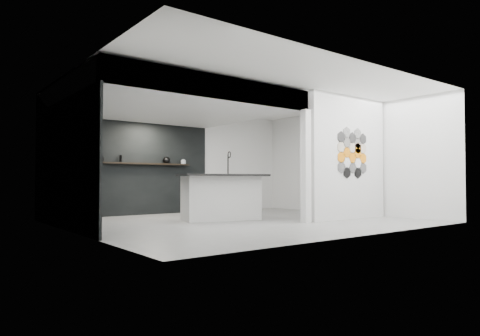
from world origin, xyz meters
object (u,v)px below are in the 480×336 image
at_px(glass_bowl, 183,162).
at_px(wall_basin, 79,182).
at_px(glass_vase, 183,162).
at_px(utensil_cup, 102,159).
at_px(kitchen_island, 222,196).
at_px(bottle_dark, 121,159).
at_px(stockpot, 94,157).
at_px(kettle, 166,160).
at_px(partition_panel, 349,157).

bearing_deg(glass_bowl, wall_basin, -148.65).
relative_size(glass_vase, utensil_cup, 1.07).
xyz_separation_m(kitchen_island, bottle_dark, (-1.38, 2.33, 0.89)).
xyz_separation_m(kitchen_island, glass_vase, (0.38, 2.33, 0.86)).
relative_size(stockpot, bottle_dark, 1.34).
bearing_deg(glass_bowl, kettle, 180.00).
bearing_deg(utensil_cup, kitchen_island, -51.55).
height_order(partition_panel, kettle, partition_panel).
height_order(kettle, glass_vase, kettle).
xyz_separation_m(kettle, bottle_dark, (-1.25, 0.00, 0.00)).
bearing_deg(glass_vase, glass_bowl, 0.00).
xyz_separation_m(wall_basin, glass_vase, (3.39, 2.07, 0.53)).
bearing_deg(glass_bowl, kitchen_island, -99.23).
distance_m(wall_basin, glass_vase, 4.00).
relative_size(wall_basin, utensil_cup, 5.38).
distance_m(kitchen_island, utensil_cup, 3.09).
bearing_deg(stockpot, glass_vase, 0.00).
distance_m(glass_bowl, utensil_cup, 2.22).
bearing_deg(kitchen_island, stockpot, 143.56).
xyz_separation_m(wall_basin, glass_bowl, (3.39, 2.07, 0.52)).
relative_size(wall_basin, stockpot, 2.58).
bearing_deg(utensil_cup, kettle, 0.00).
distance_m(glass_vase, utensil_cup, 2.22).
bearing_deg(kitchen_island, bottle_dark, 133.06).
xyz_separation_m(kettle, utensil_cup, (-1.72, 0.00, -0.03)).
height_order(partition_panel, glass_vase, partition_panel).
xyz_separation_m(partition_panel, stockpot, (-4.48, 3.87, 0.01)).
relative_size(wall_basin, glass_vase, 5.02).
relative_size(kitchen_island, utensil_cup, 18.38).
relative_size(glass_bowl, glass_vase, 1.15).
bearing_deg(stockpot, glass_bowl, 0.00).
distance_m(partition_panel, utensil_cup, 5.78).
bearing_deg(wall_basin, kitchen_island, -4.94).
height_order(stockpot, kettle, stockpot).
bearing_deg(stockpot, bottle_dark, 0.00).
height_order(kettle, bottle_dark, same).
height_order(glass_vase, bottle_dark, bottle_dark).
bearing_deg(partition_panel, kettle, 123.76).
xyz_separation_m(kitchen_island, glass_bowl, (0.38, 2.33, 0.85)).
bearing_deg(utensil_cup, glass_vase, 0.00).
bearing_deg(glass_bowl, glass_vase, 0.00).
distance_m(kitchen_island, stockpot, 3.21).
height_order(kitchen_island, stockpot, kitchen_island).
xyz_separation_m(wall_basin, utensil_cup, (1.17, 2.07, 0.53)).
bearing_deg(utensil_cup, glass_bowl, 0.00).
distance_m(glass_bowl, bottle_dark, 1.76).
height_order(bottle_dark, utensil_cup, bottle_dark).
relative_size(partition_panel, kettle, 13.80).
bearing_deg(kettle, glass_bowl, -8.04).
bearing_deg(kettle, partition_panel, -64.28).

